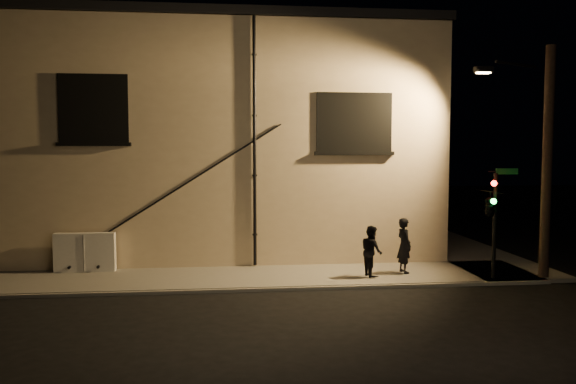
{
  "coord_description": "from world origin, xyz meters",
  "views": [
    {
      "loc": [
        -2.72,
        -15.86,
        4.05
      ],
      "look_at": [
        -0.8,
        1.8,
        2.72
      ],
      "focal_mm": 35.0,
      "sensor_mm": 36.0,
      "label": 1
    }
  ],
  "objects": [
    {
      "name": "sidewalk",
      "position": [
        1.22,
        4.39,
        0.06
      ],
      "size": [
        21.0,
        16.0,
        0.12
      ],
      "color": "slate",
      "rests_on": "ground"
    },
    {
      "name": "ground",
      "position": [
        0.0,
        0.0,
        0.0
      ],
      "size": [
        90.0,
        90.0,
        0.0
      ],
      "primitive_type": "plane",
      "color": "black"
    },
    {
      "name": "utility_cabinet",
      "position": [
        -7.32,
        2.7,
        0.75
      ],
      "size": [
        1.91,
        0.32,
        1.26
      ],
      "primitive_type": "cube",
      "color": "silver",
      "rests_on": "sidewalk"
    },
    {
      "name": "traffic_signal",
      "position": [
        5.2,
        0.26,
        2.39
      ],
      "size": [
        1.14,
        1.95,
        3.37
      ],
      "color": "black",
      "rests_on": "sidewalk"
    },
    {
      "name": "streetlamp_pole",
      "position": [
        6.94,
        0.43,
        3.83
      ],
      "size": [
        2.03,
        1.39,
        7.21
      ],
      "color": "black",
      "rests_on": "ground"
    },
    {
      "name": "pedestrian_a",
      "position": [
        2.9,
        1.41,
        1.0
      ],
      "size": [
        0.55,
        0.72,
        1.76
      ],
      "primitive_type": "imported",
      "rotation": [
        0.0,
        0.0,
        1.78
      ],
      "color": "black",
      "rests_on": "sidewalk"
    },
    {
      "name": "building",
      "position": [
        -3.0,
        8.99,
        4.4
      ],
      "size": [
        16.2,
        12.23,
        8.8
      ],
      "color": "beige",
      "rests_on": "ground"
    },
    {
      "name": "pedestrian_b",
      "position": [
        1.74,
        1.05,
        0.91
      ],
      "size": [
        0.71,
        0.85,
        1.58
      ],
      "primitive_type": "imported",
      "rotation": [
        0.0,
        0.0,
        1.72
      ],
      "color": "black",
      "rests_on": "sidewalk"
    }
  ]
}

